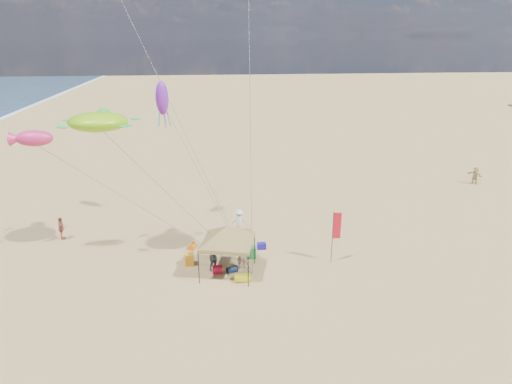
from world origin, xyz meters
The scene contains 19 objects.
ground centered at (0.00, 0.00, 0.00)m, with size 280.00×280.00×0.00m, color tan.
canopy_tent centered at (-1.82, 0.86, 2.75)m, with size 5.21×5.21×3.31m.
feather_flag centered at (4.42, 1.44, 2.12)m, with size 0.49×0.04×3.18m.
cooler_red centered at (-2.41, 0.97, 0.19)m, with size 0.54×0.38×0.38m, color red.
cooler_blue centered at (0.42, 3.71, 0.19)m, with size 0.54×0.38×0.38m, color #1A118F.
bag_navy centered at (-1.59, 0.87, 0.18)m, with size 0.36×0.36×0.60m, color #0B1B34.
bag_orange centered at (-3.85, 4.23, 0.18)m, with size 0.36×0.36×0.60m, color orange.
chair_green centered at (-0.32, 2.59, 0.35)m, with size 0.50×0.50×0.70m, color #167A2E.
chair_yellow centered at (-3.99, 2.08, 0.35)m, with size 0.50×0.50×0.70m, color orange.
crate_grey centered at (-0.84, 0.03, 0.14)m, with size 0.34×0.30×0.28m, color gray.
beach_cart centered at (-1.08, -0.11, 0.20)m, with size 0.90×0.50×0.24m, color gold.
person_near_a centered at (-1.02, 1.35, 0.82)m, with size 0.60×0.39×1.64m, color tan.
person_near_b centered at (-2.51, 1.32, 0.79)m, with size 0.77×0.60×1.58m, color #3A454F.
person_near_c centered at (-0.75, 6.41, 0.82)m, with size 1.05×0.61×1.63m, color silver.
person_far_a centered at (-12.31, 6.62, 0.76)m, with size 0.89×0.37×1.51m, color #AA5241.
person_far_c centered at (21.09, 14.74, 0.80)m, with size 1.48×0.47×1.60m, color tan.
turtle_kite centered at (-8.57, 3.56, 8.17)m, with size 3.20×2.56×1.07m, color #7FC40F.
fish_kite centered at (-12.16, 3.99, 7.26)m, with size 2.01×1.00×0.89m, color #D0276A.
squid_kite centered at (-5.53, 8.95, 8.72)m, with size 0.85×0.85×2.21m, color purple.
Camera 1 is at (-2.92, -22.10, 12.59)m, focal length 32.27 mm.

